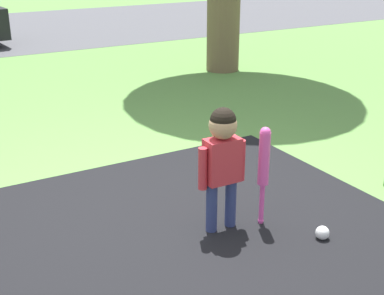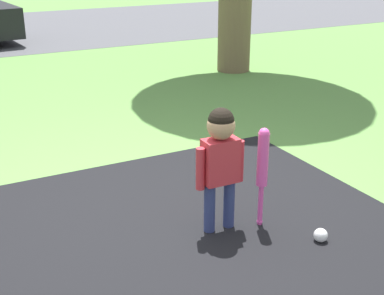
{
  "view_description": "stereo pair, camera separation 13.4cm",
  "coord_description": "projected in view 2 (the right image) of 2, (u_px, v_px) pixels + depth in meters",
  "views": [
    {
      "loc": [
        -1.4,
        -3.16,
        1.88
      ],
      "look_at": [
        0.41,
        -0.03,
        0.47
      ],
      "focal_mm": 50.0,
      "sensor_mm": 36.0,
      "label": 1
    },
    {
      "loc": [
        -1.28,
        -3.22,
        1.88
      ],
      "look_at": [
        0.41,
        -0.03,
        0.47
      ],
      "focal_mm": 50.0,
      "sensor_mm": 36.0,
      "label": 2
    }
  ],
  "objects": [
    {
      "name": "ground_plane",
      "position": [
        140.0,
        216.0,
        3.89
      ],
      "size": [
        60.0,
        60.0,
        0.0
      ],
      "primitive_type": "plane",
      "color": "#5B8C42"
    },
    {
      "name": "child",
      "position": [
        220.0,
        153.0,
        3.51
      ],
      "size": [
        0.36,
        0.19,
        0.88
      ],
      "rotation": [
        0.0,
        0.0,
        -0.02
      ],
      "color": "navy",
      "rests_on": "ground"
    },
    {
      "name": "baseball_bat",
      "position": [
        263.0,
        164.0,
        3.6
      ],
      "size": [
        0.08,
        0.08,
        0.72
      ],
      "color": "#E54CA5",
      "rests_on": "ground"
    },
    {
      "name": "sports_ball",
      "position": [
        321.0,
        235.0,
        3.54
      ],
      "size": [
        0.09,
        0.09,
        0.09
      ],
      "color": "white",
      "rests_on": "ground"
    }
  ]
}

